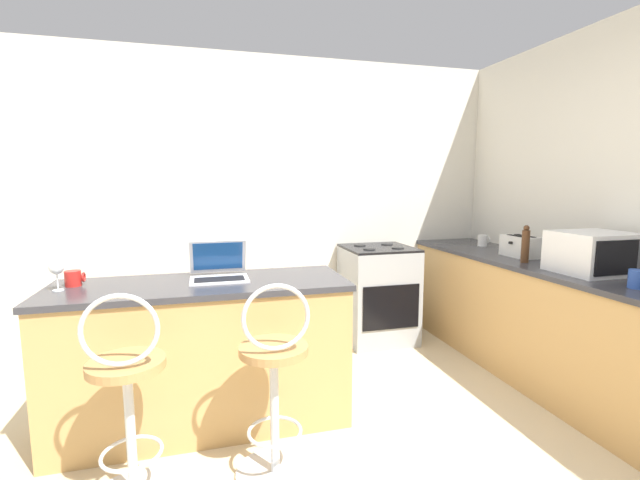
{
  "coord_description": "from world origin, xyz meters",
  "views": [
    {
      "loc": [
        -0.58,
        -1.63,
        1.47
      ],
      "look_at": [
        0.37,
        1.87,
        0.98
      ],
      "focal_mm": 24.0,
      "sensor_mm": 36.0,
      "label": 1
    }
  ],
  "objects": [
    {
      "name": "toaster",
      "position": [
        1.85,
        1.2,
        0.97
      ],
      "size": [
        0.19,
        0.29,
        0.17
      ],
      "color": "silver",
      "rests_on": "counter_right"
    },
    {
      "name": "bar_stool_far",
      "position": [
        -0.27,
        0.34,
        0.48
      ],
      "size": [
        0.4,
        0.4,
        1.01
      ],
      "color": "silver",
      "rests_on": "ground_plane"
    },
    {
      "name": "mug_blue",
      "position": [
        1.75,
        0.16,
        0.94
      ],
      "size": [
        0.1,
        0.09,
        0.1
      ],
      "color": "#2D51AD",
      "rests_on": "counter_right"
    },
    {
      "name": "counter_right",
      "position": [
        1.85,
        0.9,
        0.44
      ],
      "size": [
        0.66,
        2.83,
        0.88
      ],
      "color": "tan",
      "rests_on": "ground_plane"
    },
    {
      "name": "mug_white",
      "position": [
        1.93,
        1.79,
        0.93
      ],
      "size": [
        0.1,
        0.09,
        0.1
      ],
      "color": "white",
      "rests_on": "counter_right"
    },
    {
      "name": "wine_glass_short",
      "position": [
        -1.36,
        0.95,
        1.01
      ],
      "size": [
        0.08,
        0.08,
        0.17
      ],
      "color": "silver",
      "rests_on": "breakfast_bar"
    },
    {
      "name": "bar_stool_near",
      "position": [
        -0.94,
        0.34,
        0.48
      ],
      "size": [
        0.4,
        0.4,
        1.01
      ],
      "color": "silver",
      "rests_on": "ground_plane"
    },
    {
      "name": "pepper_mill",
      "position": [
        1.7,
        0.98,
        1.01
      ],
      "size": [
        0.06,
        0.06,
        0.28
      ],
      "color": "#4C2D19",
      "rests_on": "counter_right"
    },
    {
      "name": "mug_red",
      "position": [
        -1.31,
        1.05,
        0.93
      ],
      "size": [
        0.1,
        0.09,
        0.09
      ],
      "color": "red",
      "rests_on": "breakfast_bar"
    },
    {
      "name": "laptop",
      "position": [
        -0.5,
        1.03,
        0.94
      ],
      "size": [
        0.35,
        0.31,
        0.23
      ],
      "color": "silver",
      "rests_on": "breakfast_bar"
    },
    {
      "name": "stove_range",
      "position": [
        0.96,
        1.98,
        0.44
      ],
      "size": [
        0.61,
        0.61,
        0.89
      ],
      "color": "#9EA3A8",
      "rests_on": "ground_plane"
    },
    {
      "name": "breakfast_bar",
      "position": [
        -0.6,
        0.95,
        0.44
      ],
      "size": [
        1.72,
        0.63,
        0.88
      ],
      "color": "tan",
      "rests_on": "ground_plane"
    },
    {
      "name": "microwave",
      "position": [
        1.87,
        0.56,
        1.02
      ],
      "size": [
        0.46,
        0.4,
        0.27
      ],
      "color": "white",
      "rests_on": "counter_right"
    },
    {
      "name": "wall_back",
      "position": [
        0.0,
        2.33,
        1.3
      ],
      "size": [
        12.0,
        0.06,
        2.6
      ],
      "color": "silver",
      "rests_on": "ground_plane"
    }
  ]
}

